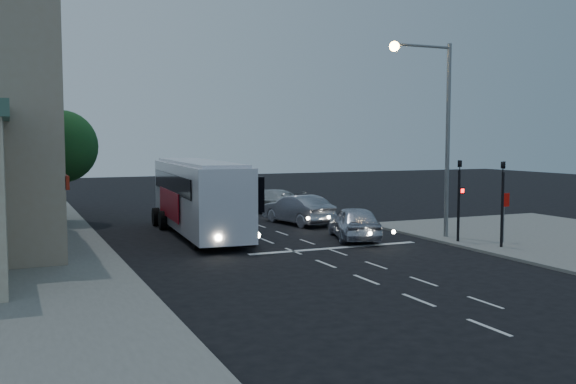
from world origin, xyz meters
name	(u,v)px	position (x,y,z in m)	size (l,w,h in m)	color
ground	(314,259)	(0.00, 0.00, 0.00)	(120.00, 120.00, 0.00)	black
road_markings	(308,245)	(1.29, 3.31, 0.00)	(8.00, 30.55, 0.01)	silver
tour_bus	(198,195)	(-2.36, 8.18, 1.97)	(3.22, 12.01, 3.65)	white
car_suv	(354,223)	(3.95, 3.80, 0.80)	(1.88, 4.67, 1.59)	#B2B7C7
car_sedan_a	(298,210)	(3.77, 9.83, 0.81)	(1.72, 4.93, 1.63)	#A09FAA
car_sedan_b	(269,201)	(4.38, 15.68, 0.76)	(2.13, 5.25, 1.52)	beige
traffic_signal_main	(459,190)	(7.60, 0.78, 2.42)	(0.25, 0.35, 4.10)	black
traffic_signal_side	(503,193)	(8.30, -1.20, 2.42)	(0.18, 0.15, 4.10)	black
regulatory_sign	(504,209)	(9.30, -0.24, 1.60)	(0.45, 0.12, 2.20)	slate
streetlight	(437,117)	(7.34, 2.20, 5.73)	(3.32, 0.44, 9.00)	slate
street_tree	(61,143)	(-8.21, 15.02, 4.50)	(4.00, 4.00, 6.20)	black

